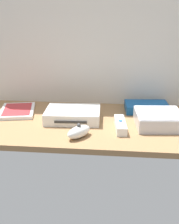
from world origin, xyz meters
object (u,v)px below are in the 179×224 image
game_console (73,115)px  remote_wand (120,125)px  mini_computer (159,119)px  remote_nunchuk (79,132)px  network_router (147,107)px  game_case (17,111)px

game_console → remote_wand: bearing=-24.2°
game_console → remote_wand: (18.62, -7.33, -0.69)cm
mini_computer → remote_nunchuk: bearing=-154.3°
mini_computer → remote_nunchuk: (-28.28, -13.63, -0.60)cm
network_router → remote_nunchuk: (-25.00, -30.31, 0.34)cm
game_case → network_router: size_ratio=1.14×
remote_wand → game_case: bearing=156.8°
game_console → mini_computer: size_ratio=1.18×
mini_computer → remote_wand: size_ratio=1.22×
game_case → remote_nunchuk: bearing=-50.2°
network_router → remote_wand: same height
remote_wand → game_console: bearing=153.0°
network_router → remote_wand: bearing=-121.7°
remote_nunchuk → mini_computer: bearing=62.1°
game_console → game_case: (-24.67, 6.47, -1.44)cm
network_router → game_console: bearing=-159.2°
game_console → network_router: size_ratio=1.15×
game_console → network_router: game_console is taller
remote_wand → remote_nunchuk: 16.68cm
game_console → network_router: bearing=22.5°
game_console → remote_nunchuk: size_ratio=2.04×
game_case → network_router: 54.79cm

